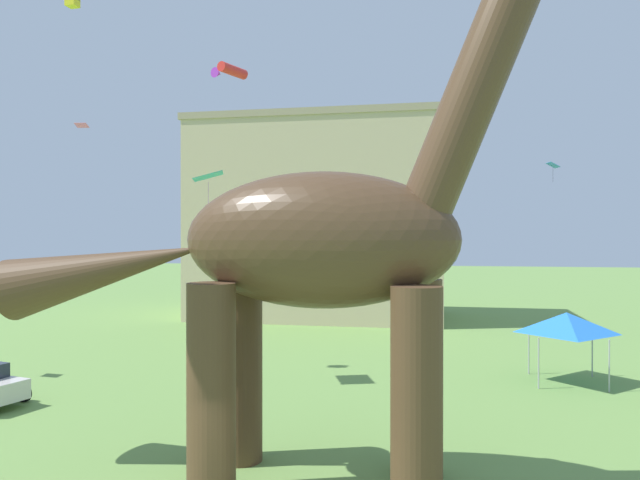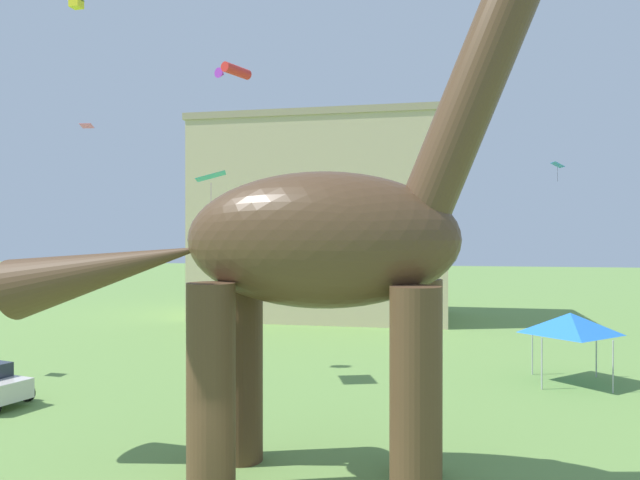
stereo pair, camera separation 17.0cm
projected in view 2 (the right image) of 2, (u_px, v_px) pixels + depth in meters
The scene contains 8 objects.
dinosaur_sculpture at pixel (316, 240), 15.23m from camera, with size 16.29×3.45×17.02m.
festival_canopy_tent at pixel (570, 323), 25.67m from camera, with size 3.15×3.15×3.00m.
kite_mid_center at pixel (233, 71), 34.23m from camera, with size 2.03×2.10×0.60m.
kite_high_left at pixel (87, 126), 41.51m from camera, with size 0.92×0.71×0.25m.
kite_far_left at pixel (76, 0), 27.34m from camera, with size 0.50×0.50×0.69m.
kite_mid_right at pixel (557, 165), 34.14m from camera, with size 0.70×0.91×1.10m.
kite_trailing at pixel (211, 177), 25.48m from camera, with size 1.70×1.98×2.10m.
background_building_block at pixel (325, 219), 47.15m from camera, with size 19.22×10.17×15.28m.
Camera 2 is at (4.49, -11.60, 6.24)m, focal length 33.92 mm.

